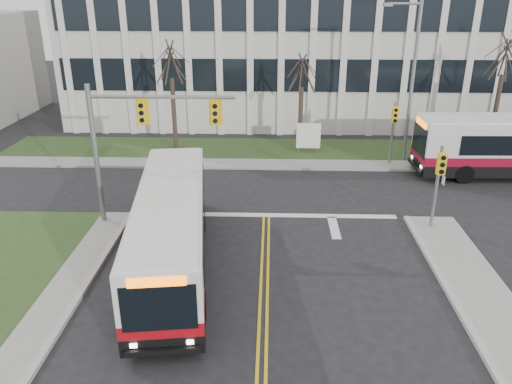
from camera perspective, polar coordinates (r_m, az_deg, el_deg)
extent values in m
plane|color=black|center=(16.16, 0.80, -15.07)|extent=(120.00, 120.00, 0.00)
cube|color=#9E9B93|center=(30.06, 10.97, 3.02)|extent=(44.00, 1.60, 0.14)
cube|color=#2B401B|center=(32.69, 10.27, 4.63)|extent=(44.00, 5.00, 0.12)
cube|color=beige|center=(43.27, 8.62, 17.07)|extent=(40.00, 16.00, 12.00)
cylinder|color=slate|center=(22.42, -17.81, 3.82)|extent=(0.22, 0.22, 6.20)
cylinder|color=slate|center=(20.94, -10.76, 10.63)|extent=(6.00, 0.16, 0.16)
cube|color=yellow|center=(21.11, -12.88, 8.88)|extent=(0.34, 0.24, 0.92)
cube|color=yellow|center=(20.56, -4.66, 9.02)|extent=(0.34, 0.24, 0.92)
cylinder|color=slate|center=(22.47, 19.89, 0.33)|extent=(0.14, 0.14, 3.80)
cube|color=yellow|center=(21.90, 20.44, 3.04)|extent=(0.34, 0.24, 0.92)
cylinder|color=slate|center=(30.24, 15.29, 6.39)|extent=(0.14, 0.14, 3.80)
cube|color=yellow|center=(29.76, 15.61, 8.50)|extent=(0.34, 0.24, 0.92)
cylinder|color=slate|center=(30.56, 17.38, 11.54)|extent=(0.20, 0.20, 9.20)
cylinder|color=slate|center=(29.89, 16.64, 19.94)|extent=(1.80, 0.14, 0.14)
cube|color=slate|center=(29.69, 14.84, 20.00)|extent=(0.50, 0.25, 0.18)
cylinder|color=slate|center=(31.78, 4.88, 5.23)|extent=(0.08, 0.08, 1.00)
cylinder|color=slate|center=(31.86, 7.04, 5.19)|extent=(0.08, 0.08, 1.00)
cube|color=white|center=(31.62, 6.01, 6.42)|extent=(1.50, 0.12, 1.60)
cylinder|color=#42352B|center=(32.33, -9.34, 8.64)|extent=(0.28, 0.28, 4.62)
cylinder|color=#42352B|center=(32.04, 5.09, 8.24)|extent=(0.28, 0.28, 4.09)
cylinder|color=#42352B|center=(34.57, 25.62, 7.92)|extent=(0.28, 0.28, 4.95)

